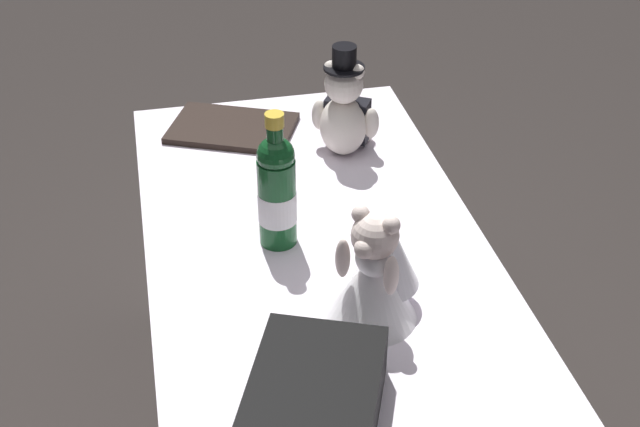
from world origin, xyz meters
TOP-DOWN VIEW (x-y plane):
  - reception_table at (0.00, 0.00)m, footprint 1.42×0.71m
  - teddy_bear_groom at (-0.40, 0.15)m, footprint 0.16×0.16m
  - teddy_bear_bride at (0.20, 0.06)m, footprint 0.21×0.21m
  - champagne_bottle at (-0.06, -0.08)m, footprint 0.08×0.08m
  - signing_pen at (-0.03, 0.14)m, footprint 0.12×0.09m
  - gift_case_black at (0.47, -0.12)m, footprint 0.39×0.32m
  - guestbook at (-0.55, -0.11)m, footprint 0.31×0.36m

SIDE VIEW (x-z plane):
  - reception_table at x=0.00m, z-range 0.00..0.74m
  - signing_pen at x=-0.03m, z-range 0.74..0.75m
  - guestbook at x=-0.55m, z-range 0.74..0.75m
  - gift_case_black at x=0.47m, z-range 0.74..0.84m
  - teddy_bear_groom at x=-0.40m, z-range 0.70..0.98m
  - teddy_bear_bride at x=0.20m, z-range 0.72..0.96m
  - champagne_bottle at x=-0.06m, z-range 0.71..1.01m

